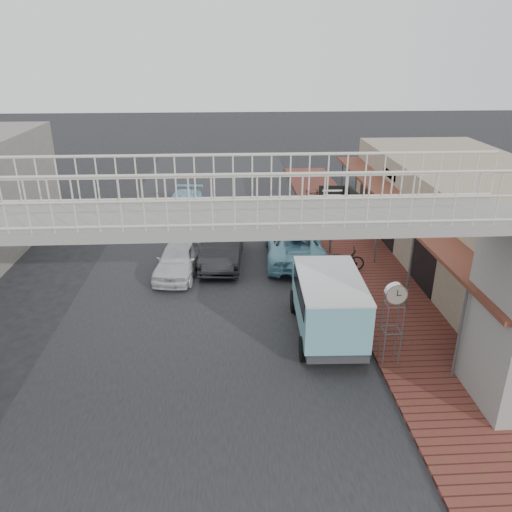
{
  "coord_description": "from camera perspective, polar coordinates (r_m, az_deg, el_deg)",
  "views": [
    {
      "loc": [
        0.77,
        -14.25,
        8.56
      ],
      "look_at": [
        1.67,
        1.87,
        1.8
      ],
      "focal_mm": 35.0,
      "sensor_mm": 36.0,
      "label": 1
    }
  ],
  "objects": [
    {
      "name": "ground",
      "position": [
        16.64,
        -5.45,
        -8.35
      ],
      "size": [
        120.0,
        120.0,
        0.0
      ],
      "primitive_type": "plane",
      "color": "black",
      "rests_on": "ground"
    },
    {
      "name": "footbridge",
      "position": [
        11.61,
        -6.67,
        -5.08
      ],
      "size": [
        16.4,
        2.4,
        6.34
      ],
      "color": "gray",
      "rests_on": "ground"
    },
    {
      "name": "angkot_van",
      "position": [
        15.78,
        8.25,
        -4.72
      ],
      "size": [
        2.12,
        4.4,
        2.13
      ],
      "rotation": [
        0.0,
        0.0,
        -0.03
      ],
      "color": "black",
      "rests_on": "ground"
    },
    {
      "name": "arrow_sign",
      "position": [
        21.75,
        10.87,
        6.63
      ],
      "size": [
        1.85,
        1.17,
        3.2
      ],
      "rotation": [
        0.0,
        0.0,
        -0.03
      ],
      "color": "#59595B",
      "rests_on": "sidewalk"
    },
    {
      "name": "sidewalk",
      "position": [
        20.07,
        13.73,
        -3.07
      ],
      "size": [
        3.0,
        40.0,
        0.1
      ],
      "primitive_type": "cube",
      "color": "brown",
      "rests_on": "ground"
    },
    {
      "name": "angkot_far",
      "position": [
        27.45,
        -8.3,
        5.74
      ],
      "size": [
        2.29,
        4.67,
        1.31
      ],
      "primitive_type": "imported",
      "rotation": [
        0.0,
        0.0,
        -0.11
      ],
      "color": "#7DBCDA",
      "rests_on": "ground"
    },
    {
      "name": "white_hatchback",
      "position": [
        20.45,
        -8.87,
        -0.33
      ],
      "size": [
        2.0,
        3.97,
        1.3
      ],
      "primitive_type": "imported",
      "rotation": [
        0.0,
        0.0,
        -0.13
      ],
      "color": "silver",
      "rests_on": "ground"
    },
    {
      "name": "motorcycle_near",
      "position": [
        20.63,
        9.75,
        -0.36
      ],
      "size": [
        1.91,
        0.8,
        0.98
      ],
      "primitive_type": "imported",
      "rotation": [
        0.0,
        0.0,
        1.49
      ],
      "color": "black",
      "rests_on": "sidewalk"
    },
    {
      "name": "shophouse_row",
      "position": [
        21.91,
        24.76,
        3.18
      ],
      "size": [
        7.2,
        18.0,
        4.0
      ],
      "color": "gray",
      "rests_on": "ground"
    },
    {
      "name": "dark_sedan",
      "position": [
        21.38,
        -3.85,
        1.27
      ],
      "size": [
        1.96,
        4.73,
        1.52
      ],
      "primitive_type": "imported",
      "rotation": [
        0.0,
        0.0,
        -0.08
      ],
      "color": "black",
      "rests_on": "ground"
    },
    {
      "name": "street_clock",
      "position": [
        14.33,
        15.63,
        -4.58
      ],
      "size": [
        0.62,
        0.49,
        2.52
      ],
      "rotation": [
        0.0,
        0.0,
        -0.01
      ],
      "color": "#59595B",
      "rests_on": "sidewalk"
    },
    {
      "name": "road_strip",
      "position": [
        16.64,
        -5.46,
        -8.33
      ],
      "size": [
        10.0,
        60.0,
        0.01
      ],
      "primitive_type": "cube",
      "color": "black",
      "rests_on": "ground"
    },
    {
      "name": "angkot_curb",
      "position": [
        21.69,
        4.4,
        1.5
      ],
      "size": [
        2.67,
        5.38,
        1.46
      ],
      "primitive_type": "imported",
      "rotation": [
        0.0,
        0.0,
        3.1
      ],
      "color": "#6EA9BF",
      "rests_on": "ground"
    },
    {
      "name": "motorcycle_far",
      "position": [
        28.64,
        6.34,
        6.51
      ],
      "size": [
        1.84,
        1.03,
        1.06
      ],
      "primitive_type": "imported",
      "rotation": [
        0.0,
        0.0,
        1.89
      ],
      "color": "black",
      "rests_on": "sidewalk"
    }
  ]
}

